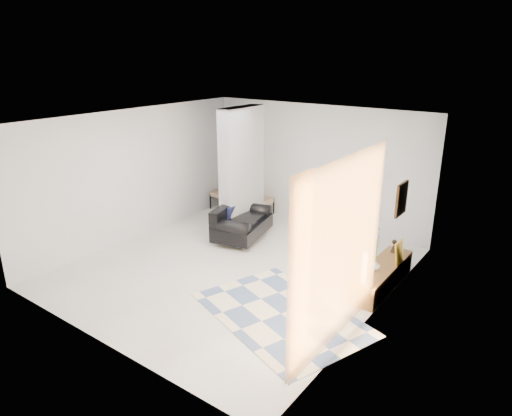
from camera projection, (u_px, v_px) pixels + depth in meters
The scene contains 17 objects.
floor at pixel (237, 267), 8.73m from camera, with size 6.00×6.00×0.00m, color beige.
ceiling at pixel (234, 120), 7.82m from camera, with size 6.00×6.00×0.00m, color white.
wall_back at pixel (316, 166), 10.57m from camera, with size 6.00×6.00×0.00m, color silver.
wall_front at pixel (93, 253), 5.99m from camera, with size 6.00×6.00×0.00m, color silver.
wall_left at pixel (136, 174), 9.81m from camera, with size 6.00×6.00×0.00m, color silver.
wall_right at pixel (381, 230), 6.75m from camera, with size 6.00×6.00×0.00m, color silver.
partition_column at pixel (242, 171), 10.11m from camera, with size 0.35×1.20×2.80m, color #9C9FA2.
hallway_door at pixel (244, 169), 11.83m from camera, with size 0.85×0.06×2.04m, color white.
curtain at pixel (341, 252), 5.90m from camera, with size 2.55×2.55×0.00m, color orange.
wall_art at pixel (402, 199), 7.37m from camera, with size 0.04×0.45×0.55m, color #321E0D.
media_console at pixel (382, 276), 7.95m from camera, with size 0.45×1.83×0.80m.
loveseat at pixel (240, 222), 9.99m from camera, with size 1.19×1.65×0.76m.
daybed at pixel (241, 195), 11.68m from camera, with size 1.60×0.68×0.77m.
area_rug at pixel (281, 314), 7.15m from camera, with size 2.68×1.78×0.01m, color beige.
cylinder_lamp at pixel (364, 268), 7.21m from camera, with size 0.10×0.10×0.54m, color silver.
bronze_figurine at pixel (394, 246), 8.38m from camera, with size 0.12×0.12×0.24m, color black, non-canonical shape.
vase at pixel (375, 265), 7.71m from camera, with size 0.17×0.17×0.17m, color silver.
Camera 1 is at (4.95, -6.16, 3.91)m, focal length 32.00 mm.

